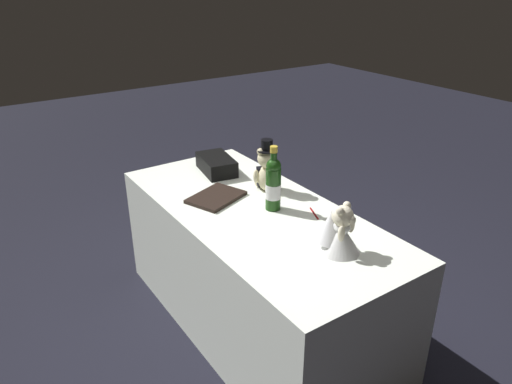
{
  "coord_description": "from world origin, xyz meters",
  "views": [
    {
      "loc": [
        1.78,
        -1.22,
        1.81
      ],
      "look_at": [
        0.0,
        0.0,
        0.81
      ],
      "focal_mm": 33.61,
      "sensor_mm": 36.0,
      "label": 1
    }
  ],
  "objects": [
    {
      "name": "ground_plane",
      "position": [
        0.0,
        0.0,
        0.0
      ],
      "size": [
        12.0,
        12.0,
        0.0
      ],
      "primitive_type": "plane",
      "color": "black"
    },
    {
      "name": "reception_table",
      "position": [
        0.0,
        0.0,
        0.35
      ],
      "size": [
        1.69,
        0.76,
        0.71
      ],
      "primitive_type": "cube",
      "color": "white",
      "rests_on": "ground_plane"
    },
    {
      "name": "teddy_bear_groom",
      "position": [
        -0.17,
        0.19,
        0.83
      ],
      "size": [
        0.14,
        0.14,
        0.29
      ],
      "color": "beige",
      "rests_on": "reception_table"
    },
    {
      "name": "teddy_bear_bride",
      "position": [
        0.51,
        0.07,
        0.8
      ],
      "size": [
        0.22,
        0.19,
        0.23
      ],
      "color": "white",
      "rests_on": "reception_table"
    },
    {
      "name": "champagne_bottle",
      "position": [
        0.04,
        0.08,
        0.85
      ],
      "size": [
        0.08,
        0.08,
        0.34
      ],
      "color": "#1A4313",
      "rests_on": "reception_table"
    },
    {
      "name": "signing_pen",
      "position": [
        0.2,
        0.21,
        0.71
      ],
      "size": [
        0.12,
        0.06,
        0.01
      ],
      "color": "maroon",
      "rests_on": "reception_table"
    },
    {
      "name": "gift_case_black",
      "position": [
        -0.55,
        0.09,
        0.76
      ],
      "size": [
        0.31,
        0.22,
        0.09
      ],
      "color": "black",
      "rests_on": "reception_table"
    },
    {
      "name": "guestbook",
      "position": [
        -0.23,
        -0.1,
        0.72
      ],
      "size": [
        0.29,
        0.34,
        0.02
      ],
      "primitive_type": "cube",
      "rotation": [
        0.0,
        0.0,
        0.37
      ],
      "color": "black",
      "rests_on": "reception_table"
    }
  ]
}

